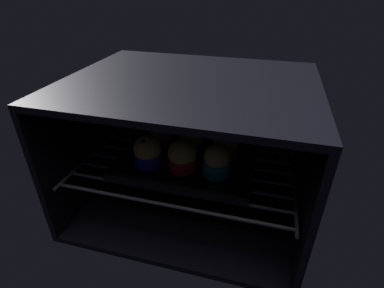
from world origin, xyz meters
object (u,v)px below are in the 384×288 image
at_px(muffin_row1_col1, 192,140).
at_px(muffin_row2_col2, 229,127).
at_px(muffin_row0_col0, 148,152).
at_px(muffin_row1_col0, 162,135).
at_px(muffin_row1_col2, 226,143).
at_px(muffin_row2_col1, 201,126).
at_px(muffin_row2_col0, 170,121).
at_px(muffin_row0_col1, 181,156).
at_px(baking_tray, 192,152).
at_px(muffin_row0_col2, 217,161).

height_order(muffin_row1_col1, muffin_row2_col2, muffin_row2_col2).
bearing_deg(muffin_row0_col0, muffin_row1_col0, 89.04).
height_order(muffin_row1_col2, muffin_row2_col1, muffin_row1_col2).
height_order(muffin_row1_col0, muffin_row2_col0, same).
bearing_deg(muffin_row1_col0, muffin_row0_col1, -47.55).
height_order(muffin_row0_col1, muffin_row2_col1, muffin_row0_col1).
height_order(muffin_row1_col2, muffin_row2_col0, muffin_row1_col2).
xyz_separation_m(muffin_row2_col0, muffin_row2_col2, (0.18, -0.00, 0.00)).
relative_size(muffin_row1_col1, muffin_row2_col1, 1.03).
relative_size(baking_tray, muffin_row2_col1, 4.68).
relative_size(muffin_row0_col1, muffin_row2_col0, 1.08).
xyz_separation_m(baking_tray, muffin_row0_col0, (-0.09, -0.09, 0.04)).
distance_m(muffin_row0_col2, muffin_row1_col1, 0.12).
bearing_deg(muffin_row1_col2, muffin_row0_col2, -93.77).
bearing_deg(baking_tray, muffin_row2_col0, 135.05).
bearing_deg(baking_tray, muffin_row0_col2, -45.21).
bearing_deg(muffin_row1_col0, muffin_row1_col1, -3.23).
height_order(muffin_row1_col0, muffin_row2_col1, muffin_row1_col0).
height_order(baking_tray, muffin_row2_col1, muffin_row2_col1).
bearing_deg(muffin_row1_col2, muffin_row2_col1, 135.27).
distance_m(muffin_row1_col2, muffin_row2_col0, 0.20).
relative_size(muffin_row1_col1, muffin_row1_col2, 0.95).
relative_size(baking_tray, muffin_row0_col0, 4.26).
relative_size(baking_tray, muffin_row2_col0, 4.40).
xyz_separation_m(muffin_row0_col0, muffin_row0_col1, (0.08, 0.00, -0.00)).
distance_m(muffin_row1_col1, muffin_row2_col1, 0.09).
height_order(baking_tray, muffin_row1_col1, muffin_row1_col1).
distance_m(muffin_row1_col0, muffin_row2_col2, 0.19).
distance_m(muffin_row0_col2, muffin_row2_col2, 0.17).
height_order(muffin_row0_col1, muffin_row2_col0, muffin_row0_col1).
xyz_separation_m(muffin_row0_col2, muffin_row2_col0, (-0.18, 0.18, -0.00)).
bearing_deg(muffin_row1_col1, muffin_row0_col2, -44.95).
bearing_deg(muffin_row0_col1, baking_tray, 87.79).
relative_size(muffin_row0_col1, muffin_row2_col1, 1.15).
height_order(muffin_row0_col2, muffin_row1_col0, muffin_row0_col2).
bearing_deg(muffin_row1_col2, muffin_row1_col1, -176.65).
height_order(muffin_row0_col0, muffin_row1_col2, muffin_row0_col0).
height_order(baking_tray, muffin_row2_col2, muffin_row2_col2).
relative_size(muffin_row0_col0, muffin_row0_col1, 0.96).
height_order(baking_tray, muffin_row1_col2, muffin_row1_col2).
height_order(muffin_row0_col2, muffin_row2_col2, muffin_row2_col2).
xyz_separation_m(muffin_row1_col1, muffin_row1_col2, (0.09, 0.01, 0.00)).
bearing_deg(muffin_row2_col1, muffin_row2_col0, 178.00).
bearing_deg(baking_tray, muffin_row1_col2, 1.93).
relative_size(muffin_row1_col1, muffin_row2_col2, 0.89).
xyz_separation_m(muffin_row0_col0, muffin_row2_col2, (0.17, 0.18, 0.00)).
xyz_separation_m(muffin_row1_col1, muffin_row2_col2, (0.08, 0.09, 0.01)).
xyz_separation_m(baking_tray, muffin_row1_col0, (-0.09, 0.00, 0.04)).
relative_size(baking_tray, muffin_row1_col0, 4.45).
distance_m(muffin_row2_col0, muffin_row2_col1, 0.10).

